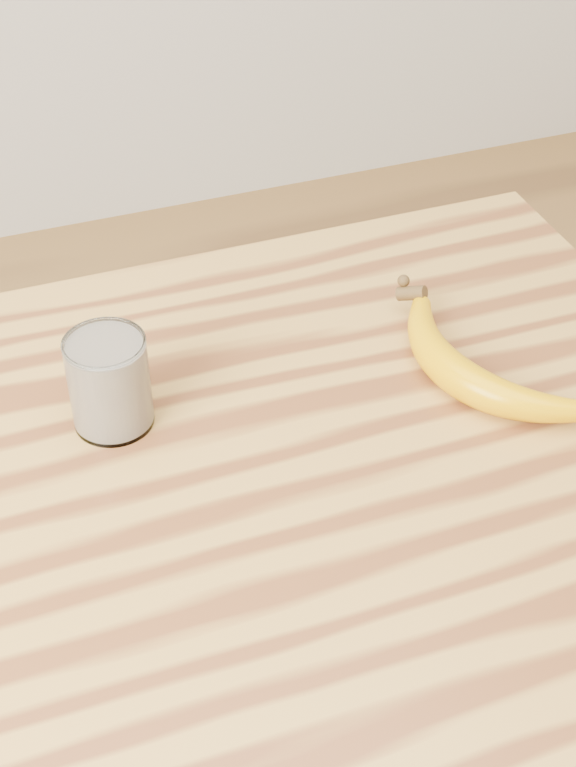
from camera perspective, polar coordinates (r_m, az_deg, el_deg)
name	(u,v)px	position (r m, az deg, el deg)	size (l,w,h in m)	color
room	(62,23)	(0.68, -11.97, 18.31)	(4.04, 4.04, 2.70)	olive
table	(146,624)	(1.04, -7.59, -12.60)	(1.20, 0.80, 0.90)	#B18139
smoothie_glass	(109,382)	(1.02, -9.53, 0.07)	(0.08, 0.08, 0.10)	white
banana	(458,378)	(1.07, 9.09, 0.30)	(0.12, 0.33, 0.04)	#DF9C00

